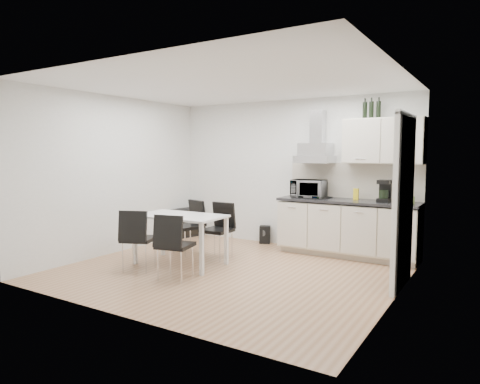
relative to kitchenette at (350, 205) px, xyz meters
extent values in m
plane|color=tan|center=(-1.18, -1.73, -0.83)|extent=(4.50, 4.50, 0.00)
cube|color=white|center=(-1.18, 0.27, 0.47)|extent=(4.50, 0.10, 2.60)
cube|color=white|center=(-1.18, -3.73, 0.47)|extent=(4.50, 0.10, 2.60)
cube|color=white|center=(-3.43, -1.73, 0.47)|extent=(0.10, 4.00, 2.60)
cube|color=white|center=(1.07, -1.73, 0.47)|extent=(0.10, 4.00, 2.60)
plane|color=white|center=(-1.18, -1.73, 1.77)|extent=(4.50, 4.50, 0.00)
cube|color=white|center=(1.03, -1.18, 0.22)|extent=(0.08, 1.04, 2.10)
cube|color=beige|center=(-0.03, 0.01, -0.78)|extent=(2.16, 0.52, 0.10)
cube|color=white|center=(-0.03, -0.03, -0.35)|extent=(2.20, 0.60, 0.76)
cube|color=#242426|center=(-0.03, -0.04, 0.07)|extent=(2.22, 0.64, 0.04)
cube|color=beige|center=(-0.03, 0.25, 0.38)|extent=(2.20, 0.02, 0.58)
cube|color=white|center=(0.47, 0.09, 1.02)|extent=(1.20, 0.35, 0.70)
cube|color=silver|center=(-0.63, 0.05, 0.82)|extent=(0.60, 0.46, 0.30)
cube|color=silver|center=(-0.63, 0.16, 1.27)|extent=(0.22, 0.20, 0.55)
imported|color=silver|center=(-0.69, -0.05, 0.27)|extent=(0.56, 0.34, 0.37)
cube|color=yellow|center=(0.07, 0.07, 0.18)|extent=(0.08, 0.04, 0.18)
cylinder|color=brown|center=(0.90, -0.08, 0.14)|extent=(0.04, 0.04, 0.11)
cylinder|color=#4C6626|center=(0.96, -0.08, 0.14)|extent=(0.04, 0.04, 0.11)
cylinder|color=black|center=(0.17, 0.09, 1.53)|extent=(0.07, 0.07, 0.32)
cylinder|color=black|center=(0.27, 0.09, 1.53)|extent=(0.07, 0.07, 0.32)
cylinder|color=black|center=(0.38, 0.09, 1.53)|extent=(0.07, 0.07, 0.32)
cube|color=white|center=(-2.00, -1.82, -0.10)|extent=(1.34, 0.80, 0.03)
cube|color=white|center=(-2.59, -2.17, -0.47)|extent=(0.05, 0.05, 0.72)
cube|color=white|center=(-1.38, -2.12, -0.47)|extent=(0.05, 0.05, 0.72)
cube|color=white|center=(-2.62, -1.52, -0.47)|extent=(0.05, 0.05, 0.72)
cube|color=white|center=(-1.41, -1.47, -0.47)|extent=(0.05, 0.05, 0.72)
cube|color=black|center=(-3.27, -0.08, -0.55)|extent=(0.45, 0.73, 0.56)
cube|color=gold|center=(-3.12, -0.08, -0.35)|extent=(0.17, 0.59, 0.09)
cube|color=black|center=(-1.64, 0.17, -0.67)|extent=(0.25, 0.23, 0.32)
camera|label=1|loc=(2.05, -6.71, 0.85)|focal=32.00mm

